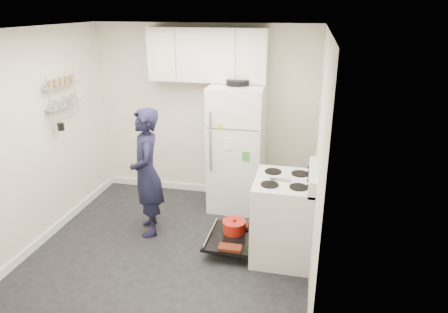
% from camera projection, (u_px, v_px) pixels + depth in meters
% --- Properties ---
extents(room, '(3.21, 3.21, 2.51)m').
position_uv_depth(room, '(166.00, 152.00, 4.37)').
color(room, black).
rests_on(room, ground).
extents(electric_range, '(0.66, 0.76, 1.10)m').
position_uv_depth(electric_range, '(282.00, 218.00, 4.49)').
color(electric_range, silver).
rests_on(electric_range, ground).
extents(open_oven_door, '(0.55, 0.70, 0.22)m').
position_uv_depth(open_oven_door, '(232.00, 233.00, 4.74)').
color(open_oven_door, black).
rests_on(open_oven_door, ground).
extents(refrigerator, '(0.72, 0.74, 1.81)m').
position_uv_depth(refrigerator, '(237.00, 148.00, 5.49)').
color(refrigerator, white).
rests_on(refrigerator, ground).
extents(upper_cabinets, '(1.60, 0.33, 0.70)m').
position_uv_depth(upper_cabinets, '(208.00, 55.00, 5.31)').
color(upper_cabinets, silver).
rests_on(upper_cabinets, room).
extents(wall_shelf_rack, '(0.14, 0.60, 0.61)m').
position_uv_depth(wall_shelf_rack, '(63.00, 95.00, 4.92)').
color(wall_shelf_rack, '#B2B2B7').
rests_on(wall_shelf_rack, room).
extents(person, '(0.59, 0.69, 1.61)m').
position_uv_depth(person, '(147.00, 173.00, 4.86)').
color(person, black).
rests_on(person, ground).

